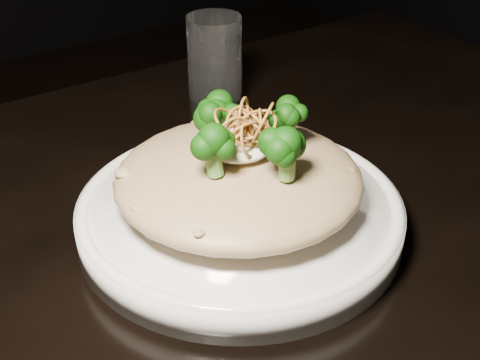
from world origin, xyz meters
name	(u,v)px	position (x,y,z in m)	size (l,w,h in m)	color
table	(266,279)	(0.00, 0.00, 0.67)	(1.10, 0.80, 0.75)	black
plate	(240,216)	(-0.04, -0.01, 0.77)	(0.30, 0.30, 0.03)	white
risotto	(238,178)	(-0.04, 0.00, 0.81)	(0.23, 0.23, 0.05)	brown
broccoli	(247,128)	(-0.03, -0.01, 0.86)	(0.14, 0.14, 0.05)	black
cheese	(238,145)	(-0.04, 0.00, 0.84)	(0.06, 0.06, 0.02)	white
shallots	(244,119)	(-0.04, -0.01, 0.87)	(0.06, 0.06, 0.04)	brown
drinking_glass	(215,63)	(0.09, 0.23, 0.81)	(0.07, 0.07, 0.12)	white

